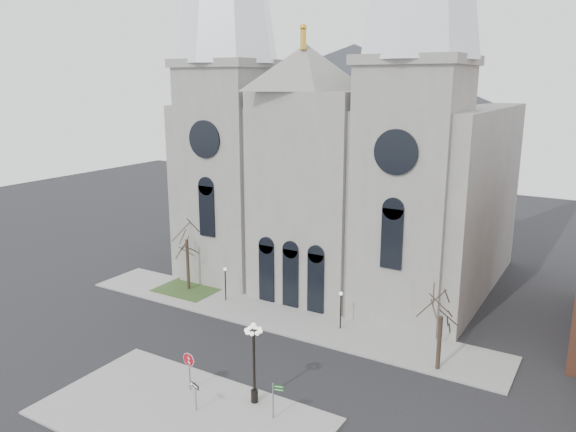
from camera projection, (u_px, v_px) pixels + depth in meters
The scene contains 13 objects.
ground at pixel (196, 370), 40.62m from camera, with size 160.00×160.00×0.00m, color black.
sidewalk_near at pixel (181, 416), 34.93m from camera, with size 18.00×10.00×0.14m, color gray.
sidewalk_far at pixel (277, 316), 49.77m from camera, with size 40.00×6.00×0.14m, color gray.
grass_patch at pixel (189, 289), 56.09m from camera, with size 6.00×5.00×0.18m, color #29451D.
cathedral at pixel (340, 101), 55.31m from camera, with size 33.00×26.66×54.00m.
tree_left at pixel (187, 236), 54.80m from camera, with size 3.20×3.20×7.50m.
tree_right at pixel (441, 313), 39.56m from camera, with size 3.20×3.20×6.00m.
ped_lamp_left at pixel (225, 278), 52.65m from camera, with size 0.32×0.32×3.26m.
ped_lamp_right at pixel (341, 304), 46.65m from camera, with size 0.32×0.32×3.26m.
stop_sign at pixel (189, 364), 37.37m from camera, with size 0.90×0.41×2.71m.
globe_lamp at pixel (254, 353), 35.55m from camera, with size 1.57×1.57×5.54m.
one_way_sign at pixel (196, 391), 35.12m from camera, with size 0.83×0.32×1.97m.
street_name_sign at pixel (274, 398), 34.29m from camera, with size 0.74×0.27×2.38m.
Camera 1 is at (24.67, -28.16, 20.44)m, focal length 35.00 mm.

